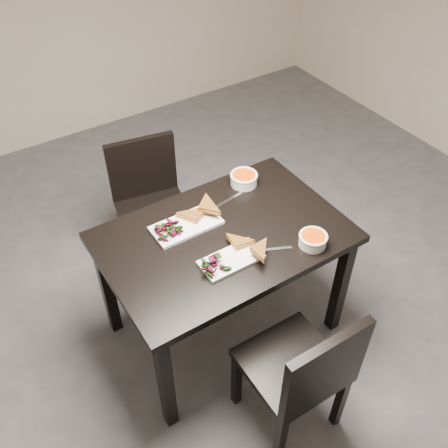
% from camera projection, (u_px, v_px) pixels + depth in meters
% --- Properties ---
extents(ground, '(5.00, 5.00, 0.00)m').
position_uv_depth(ground, '(232.00, 321.00, 3.00)').
color(ground, '#47474C').
rests_on(ground, ground).
extents(room_shell, '(5.02, 5.02, 2.81)m').
position_uv_depth(room_shell, '(237.00, 6.00, 1.76)').
color(room_shell, beige).
rests_on(room_shell, ground).
extents(table, '(1.20, 0.80, 0.75)m').
position_uv_depth(table, '(224.00, 249.00, 2.54)').
color(table, black).
rests_on(table, ground).
extents(chair_near, '(0.43, 0.43, 0.85)m').
position_uv_depth(chair_near, '(304.00, 371.00, 2.21)').
color(chair_near, black).
rests_on(chair_near, ground).
extents(chair_far, '(0.49, 0.49, 0.85)m').
position_uv_depth(chair_far, '(150.00, 199.00, 3.09)').
color(chair_far, black).
rests_on(chair_far, ground).
extents(plate_near, '(0.30, 0.15, 0.01)m').
position_uv_depth(plate_near, '(231.00, 260.00, 2.34)').
color(plate_near, white).
rests_on(plate_near, table).
extents(sandwich_near, '(0.16, 0.13, 0.05)m').
position_uv_depth(sandwich_near, '(241.00, 248.00, 2.35)').
color(sandwich_near, '#92561E').
rests_on(sandwich_near, plate_near).
extents(salad_near, '(0.09, 0.08, 0.04)m').
position_uv_depth(salad_near, '(213.00, 264.00, 2.28)').
color(salad_near, black).
rests_on(salad_near, plate_near).
extents(soup_bowl_near, '(0.14, 0.14, 0.06)m').
position_uv_depth(soup_bowl_near, '(313.00, 239.00, 2.40)').
color(soup_bowl_near, white).
rests_on(soup_bowl_near, table).
extents(cutlery_near, '(0.17, 0.09, 0.00)m').
position_uv_depth(cutlery_near, '(273.00, 249.00, 2.39)').
color(cutlery_near, silver).
rests_on(cutlery_near, table).
extents(plate_far, '(0.35, 0.17, 0.02)m').
position_uv_depth(plate_far, '(186.00, 225.00, 2.51)').
color(plate_far, white).
rests_on(plate_far, table).
extents(sandwich_far, '(0.22, 0.20, 0.06)m').
position_uv_depth(sandwich_far, '(199.00, 217.00, 2.50)').
color(sandwich_far, '#92561E').
rests_on(sandwich_far, plate_far).
extents(salad_far, '(0.11, 0.10, 0.05)m').
position_uv_depth(salad_far, '(168.00, 228.00, 2.44)').
color(salad_far, black).
rests_on(salad_far, plate_far).
extents(soup_bowl_far, '(0.15, 0.15, 0.07)m').
position_uv_depth(soup_bowl_far, '(244.00, 178.00, 2.74)').
color(soup_bowl_far, white).
rests_on(soup_bowl_far, table).
extents(cutlery_far, '(0.18, 0.04, 0.00)m').
position_uv_depth(cutlery_far, '(229.00, 200.00, 2.66)').
color(cutlery_far, silver).
rests_on(cutlery_far, table).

